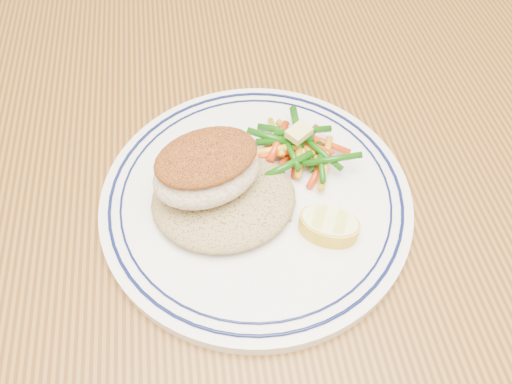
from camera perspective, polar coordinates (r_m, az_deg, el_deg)
The scene contains 7 objects.
dining_table at distance 0.56m, azimuth 2.88°, elevation -10.38°, with size 1.50×0.90×0.75m.
plate at distance 0.49m, azimuth -0.00°, elevation -0.73°, with size 0.30×0.30×0.02m.
rice_pilaf at distance 0.47m, azimuth -3.73°, elevation -0.51°, with size 0.14×0.12×0.03m, color olive.
fish_fillet at distance 0.45m, azimuth -5.65°, elevation 2.70°, with size 0.12×0.10×0.05m.
vegetable_pile at distance 0.50m, azimuth 4.56°, elevation 4.98°, with size 0.11×0.10×0.03m.
butter_pat at distance 0.49m, azimuth 4.93°, elevation 6.78°, with size 0.02×0.02×0.01m, color #E0D46D.
lemon_wedge at distance 0.45m, azimuth 8.33°, elevation -3.76°, with size 0.07×0.07×0.02m.
Camera 1 is at (-0.06, -0.23, 1.16)m, focal length 35.00 mm.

